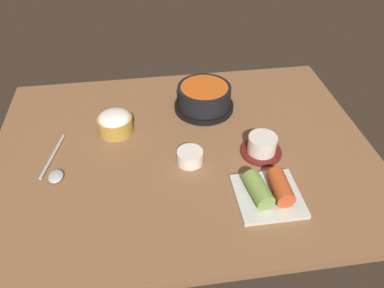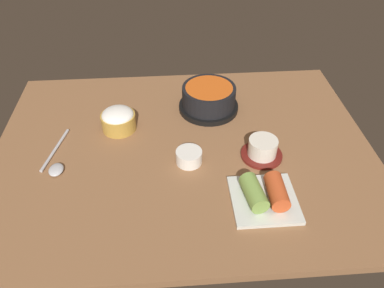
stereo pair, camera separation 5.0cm
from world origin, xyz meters
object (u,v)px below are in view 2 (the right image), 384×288
at_px(stone_pot, 209,98).
at_px(spoon, 56,163).
at_px(kimchi_plate, 265,195).
at_px(tea_cup_with_saucer, 262,149).
at_px(rice_bowl, 118,119).
at_px(banchan_cup_center, 189,156).

xyz_separation_m(stone_pot, spoon, (-0.41, -0.21, -0.03)).
xyz_separation_m(stone_pot, kimchi_plate, (0.09, -0.37, -0.02)).
bearing_deg(tea_cup_with_saucer, spoon, 179.10).
xyz_separation_m(kimchi_plate, spoon, (-0.50, 0.16, -0.01)).
bearing_deg(stone_pot, tea_cup_with_saucer, -62.75).
distance_m(rice_bowl, tea_cup_with_saucer, 0.40).
distance_m(banchan_cup_center, spoon, 0.34).
relative_size(rice_bowl, kimchi_plate, 0.64).
bearing_deg(rice_bowl, stone_pot, 16.18).
bearing_deg(stone_pot, kimchi_plate, -76.96).
bearing_deg(spoon, rice_bowl, 42.50).
xyz_separation_m(stone_pot, rice_bowl, (-0.26, -0.08, -0.01)).
xyz_separation_m(banchan_cup_center, spoon, (-0.34, 0.02, -0.01)).
xyz_separation_m(rice_bowl, spoon, (-0.15, -0.14, -0.03)).
distance_m(rice_bowl, spoon, 0.20).
distance_m(stone_pot, rice_bowl, 0.27).
bearing_deg(banchan_cup_center, tea_cup_with_saucer, 2.22).
distance_m(stone_pot, tea_cup_with_saucer, 0.25).
bearing_deg(banchan_cup_center, kimchi_plate, -41.82).
bearing_deg(tea_cup_with_saucer, stone_pot, 117.25).
bearing_deg(kimchi_plate, tea_cup_with_saucer, 79.63).
height_order(banchan_cup_center, spoon, banchan_cup_center).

